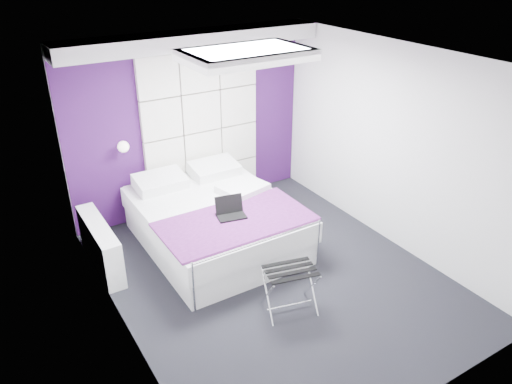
% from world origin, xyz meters
% --- Properties ---
extents(floor, '(4.40, 4.40, 0.00)m').
position_xyz_m(floor, '(0.00, 0.00, 0.00)').
color(floor, black).
rests_on(floor, ground).
extents(ceiling, '(4.40, 4.40, 0.00)m').
position_xyz_m(ceiling, '(0.00, 0.00, 2.60)').
color(ceiling, white).
rests_on(ceiling, wall_back).
extents(wall_back, '(3.60, 0.00, 3.60)m').
position_xyz_m(wall_back, '(0.00, 2.20, 1.30)').
color(wall_back, white).
rests_on(wall_back, floor).
extents(wall_left, '(0.00, 4.40, 4.40)m').
position_xyz_m(wall_left, '(-1.80, 0.00, 1.30)').
color(wall_left, white).
rests_on(wall_left, floor).
extents(wall_right, '(0.00, 4.40, 4.40)m').
position_xyz_m(wall_right, '(1.80, 0.00, 1.30)').
color(wall_right, white).
rests_on(wall_right, floor).
extents(accent_wall, '(3.58, 0.02, 2.58)m').
position_xyz_m(accent_wall, '(0.00, 2.19, 1.30)').
color(accent_wall, '#381149').
rests_on(accent_wall, wall_back).
extents(soffit, '(3.58, 0.50, 0.20)m').
position_xyz_m(soffit, '(0.00, 1.95, 2.50)').
color(soffit, white).
rests_on(soffit, wall_back).
extents(headboard, '(1.80, 0.08, 2.30)m').
position_xyz_m(headboard, '(0.15, 2.14, 1.17)').
color(headboard, silver).
rests_on(headboard, wall_back).
extents(skylight, '(1.36, 0.86, 0.12)m').
position_xyz_m(skylight, '(0.00, 0.60, 2.55)').
color(skylight, white).
rests_on(skylight, ceiling).
extents(wall_lamp, '(0.15, 0.15, 0.15)m').
position_xyz_m(wall_lamp, '(-1.05, 2.06, 1.22)').
color(wall_lamp, white).
rests_on(wall_lamp, wall_back).
extents(radiator, '(0.22, 1.20, 0.60)m').
position_xyz_m(radiator, '(-1.69, 1.30, 0.30)').
color(radiator, white).
rests_on(radiator, floor).
extents(bed, '(1.84, 2.22, 0.77)m').
position_xyz_m(bed, '(-0.25, 1.03, 0.33)').
color(bed, white).
rests_on(bed, floor).
extents(nightstand, '(0.46, 0.35, 0.05)m').
position_xyz_m(nightstand, '(-0.86, 2.02, 0.56)').
color(nightstand, white).
rests_on(nightstand, wall_back).
extents(luggage_rack, '(0.54, 0.40, 0.53)m').
position_xyz_m(luggage_rack, '(-0.19, -0.60, 0.27)').
color(luggage_rack, silver).
rests_on(luggage_rack, floor).
extents(laptop, '(0.34, 0.24, 0.25)m').
position_xyz_m(laptop, '(-0.25, 0.62, 0.69)').
color(laptop, black).
rests_on(laptop, bed).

